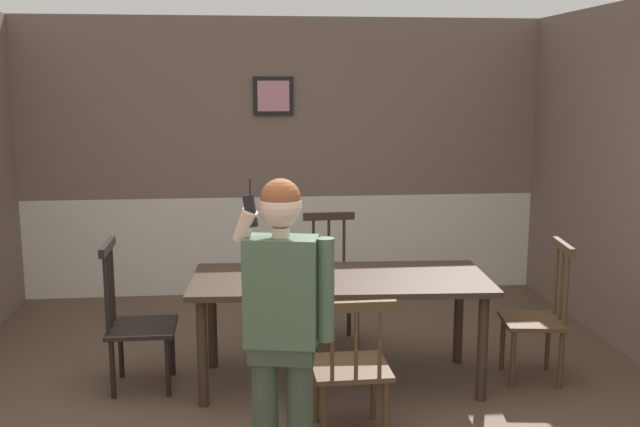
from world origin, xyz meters
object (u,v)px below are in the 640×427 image
at_px(person_figure, 283,317).
at_px(chair_opposite_corner, 332,284).
at_px(dining_table, 340,289).
at_px(chair_at_table_head, 136,322).
at_px(chair_by_doorway, 351,367).
at_px(chair_near_window, 538,316).

bearing_deg(person_figure, chair_opposite_corner, -91.42).
xyz_separation_m(dining_table, chair_at_table_head, (-1.42, 0.08, -0.22)).
xyz_separation_m(chair_at_table_head, person_figure, (0.95, -1.40, 0.46)).
distance_m(dining_table, chair_by_doorway, 0.86).
bearing_deg(chair_at_table_head, person_figure, 33.83).
height_order(chair_near_window, chair_opposite_corner, chair_opposite_corner).
relative_size(dining_table, person_figure, 1.28).
bearing_deg(chair_near_window, chair_at_table_head, 94.46).
bearing_deg(chair_by_doorway, chair_near_window, 26.01).
relative_size(chair_near_window, chair_opposite_corner, 0.95).
distance_m(chair_near_window, chair_at_table_head, 2.84).
height_order(chair_at_table_head, chair_opposite_corner, chair_opposite_corner).
bearing_deg(chair_by_doorway, chair_opposite_corner, 86.05).
bearing_deg(dining_table, person_figure, -109.60).
height_order(chair_near_window, person_figure, person_figure).
bearing_deg(chair_opposite_corner, chair_near_window, 144.07).
relative_size(dining_table, chair_opposite_corner, 1.99).
bearing_deg(chair_opposite_corner, chair_at_table_head, 24.79).
relative_size(chair_near_window, chair_at_table_head, 0.97).
xyz_separation_m(chair_near_window, person_figure, (-1.89, -1.24, 0.46)).
bearing_deg(person_figure, chair_near_window, -134.72).
bearing_deg(chair_opposite_corner, person_figure, 74.16).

